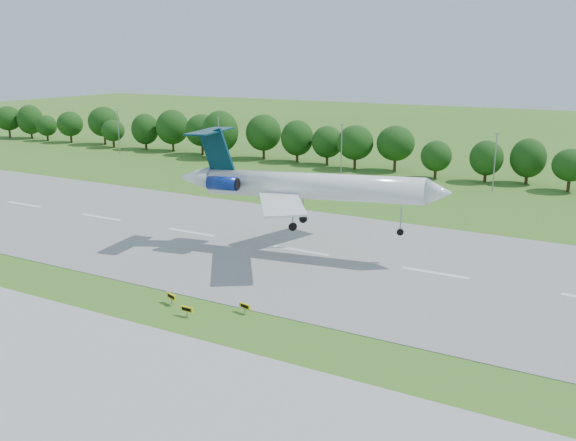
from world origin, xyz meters
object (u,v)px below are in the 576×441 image
(taxi_sign_left, at_px, (187,309))
(service_vehicle_b, at_px, (334,177))
(service_vehicle_a, at_px, (316,176))
(airliner, at_px, (299,184))

(taxi_sign_left, bearing_deg, service_vehicle_b, 104.89)
(taxi_sign_left, bearing_deg, service_vehicle_a, 107.94)
(airliner, height_order, taxi_sign_left, airliner)
(service_vehicle_a, xyz_separation_m, service_vehicle_b, (4.50, 0.15, 0.10))
(airliner, xyz_separation_m, service_vehicle_b, (-19.27, 52.09, -9.36))
(taxi_sign_left, relative_size, service_vehicle_b, 0.44)
(taxi_sign_left, distance_m, service_vehicle_b, 81.54)
(airliner, xyz_separation_m, taxi_sign_left, (0.71, -26.97, -9.15))
(service_vehicle_a, bearing_deg, taxi_sign_left, -150.71)
(airliner, bearing_deg, taxi_sign_left, -98.18)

